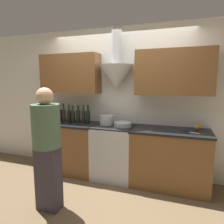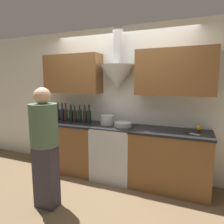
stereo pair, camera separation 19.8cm
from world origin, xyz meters
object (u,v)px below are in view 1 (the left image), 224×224
(wine_bottle_4, at_px, (64,114))
(wine_bottle_6, at_px, (73,115))
(wine_bottle_8, at_px, (84,115))
(wine_bottle_0, at_px, (46,113))
(stock_pot, at_px, (107,120))
(wine_bottle_2, at_px, (56,114))
(wine_bottle_7, at_px, (78,115))
(wine_bottle_9, at_px, (88,116))
(orange_fruit, at_px, (198,127))
(wine_bottle_1, at_px, (51,114))
(wine_bottle_5, at_px, (69,115))
(wine_bottle_3, at_px, (60,114))
(person_foreground_left, at_px, (47,144))
(stove_range, at_px, (114,152))
(mixing_bowl, at_px, (123,124))

(wine_bottle_4, distance_m, wine_bottle_6, 0.19)
(wine_bottle_4, relative_size, wine_bottle_8, 0.98)
(wine_bottle_0, relative_size, stock_pot, 1.48)
(wine_bottle_2, distance_m, wine_bottle_6, 0.38)
(wine_bottle_7, height_order, wine_bottle_9, wine_bottle_7)
(wine_bottle_0, height_order, wine_bottle_9, wine_bottle_0)
(wine_bottle_0, distance_m, wine_bottle_4, 0.39)
(orange_fruit, bearing_deg, wine_bottle_1, -177.30)
(wine_bottle_5, bearing_deg, wine_bottle_1, 179.06)
(wine_bottle_3, relative_size, stock_pot, 1.50)
(person_foreground_left, bearing_deg, stove_range, 64.69)
(wine_bottle_3, height_order, orange_fruit, wine_bottle_3)
(wine_bottle_0, xyz_separation_m, person_foreground_left, (0.85, -1.13, -0.19))
(wine_bottle_4, bearing_deg, orange_fruit, 3.55)
(wine_bottle_4, relative_size, wine_bottle_7, 0.98)
(stove_range, xyz_separation_m, wine_bottle_5, (-0.88, 0.03, 0.59))
(wine_bottle_8, bearing_deg, person_foreground_left, -86.97)
(wine_bottle_1, distance_m, wine_bottle_8, 0.69)
(wine_bottle_4, xyz_separation_m, person_foreground_left, (0.46, -1.12, -0.19))
(stove_range, xyz_separation_m, wine_bottle_9, (-0.49, 0.02, 0.60))
(stock_pot, relative_size, person_foreground_left, 0.15)
(wine_bottle_0, distance_m, wine_bottle_5, 0.49)
(orange_fruit, bearing_deg, wine_bottle_8, -176.22)
(wine_bottle_7, bearing_deg, wine_bottle_6, -179.03)
(wine_bottle_5, height_order, wine_bottle_6, wine_bottle_5)
(wine_bottle_7, relative_size, person_foreground_left, 0.22)
(stove_range, distance_m, person_foreground_left, 1.29)
(wine_bottle_0, distance_m, stock_pot, 1.22)
(mixing_bowl, bearing_deg, wine_bottle_4, 179.72)
(wine_bottle_1, bearing_deg, stove_range, -1.44)
(stock_pot, bearing_deg, wine_bottle_6, -177.32)
(wine_bottle_4, relative_size, wine_bottle_6, 1.08)
(stove_range, height_order, wine_bottle_7, wine_bottle_7)
(mixing_bowl, distance_m, orange_fruit, 1.18)
(mixing_bowl, relative_size, person_foreground_left, 0.18)
(stock_pot, bearing_deg, wine_bottle_5, -178.01)
(wine_bottle_2, xyz_separation_m, wine_bottle_9, (0.68, -0.01, 0.01))
(wine_bottle_8, bearing_deg, wine_bottle_9, -4.10)
(wine_bottle_9, height_order, person_foreground_left, person_foreground_left)
(wine_bottle_5, xyz_separation_m, person_foreground_left, (0.35, -1.13, -0.18))
(person_foreground_left, bearing_deg, wine_bottle_2, 119.63)
(wine_bottle_0, height_order, wine_bottle_5, wine_bottle_0)
(wine_bottle_9, bearing_deg, orange_fruit, 4.18)
(stock_pot, bearing_deg, stove_range, -18.47)
(wine_bottle_1, xyz_separation_m, wine_bottle_8, (0.69, -0.00, 0.01))
(wine_bottle_1, relative_size, mixing_bowl, 1.14)
(wine_bottle_4, height_order, wine_bottle_6, wine_bottle_4)
(wine_bottle_1, relative_size, wine_bottle_4, 0.97)
(mixing_bowl, bearing_deg, wine_bottle_1, 178.95)
(wine_bottle_3, xyz_separation_m, mixing_bowl, (1.23, -0.03, -0.10))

